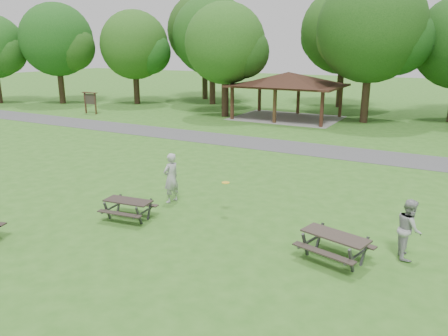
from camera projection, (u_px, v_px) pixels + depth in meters
ground at (137, 232)px, 14.02m from camera, size 160.00×160.00×0.00m
asphalt_path at (290, 147)px, 25.85m from camera, size 120.00×3.20×0.02m
pavilion at (288, 81)px, 35.32m from camera, size 8.60×7.01×3.76m
notice_board at (90, 99)px, 38.11m from camera, size 1.60×0.30×1.88m
tree_row_a at (58, 42)px, 43.86m from camera, size 7.56×7.20×9.97m
tree_row_b at (135, 47)px, 43.72m from camera, size 7.14×6.80×9.28m
tree_row_c at (213, 38)px, 43.20m from camera, size 8.19×7.80×10.67m
tree_row_d at (226, 46)px, 35.62m from camera, size 6.93×6.60×9.27m
tree_row_e at (373, 32)px, 32.37m from camera, size 8.40×8.00×11.02m
tree_deep_a at (205, 33)px, 47.38m from camera, size 8.40×8.00×11.38m
tree_deep_b at (345, 34)px, 40.95m from camera, size 8.40×8.00×11.13m
picnic_table_middle at (128, 205)px, 14.96m from camera, size 1.79×1.51×0.71m
picnic_table_far at (335, 241)px, 12.05m from camera, size 2.14×1.88×0.79m
frisbee_in_flight at (226, 183)px, 15.18m from camera, size 0.37×0.37×0.02m
frisbee_thrower at (171, 178)px, 16.50m from camera, size 0.60×0.79×1.92m
frisbee_catcher at (409, 229)px, 12.17m from camera, size 0.85×0.98×1.72m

